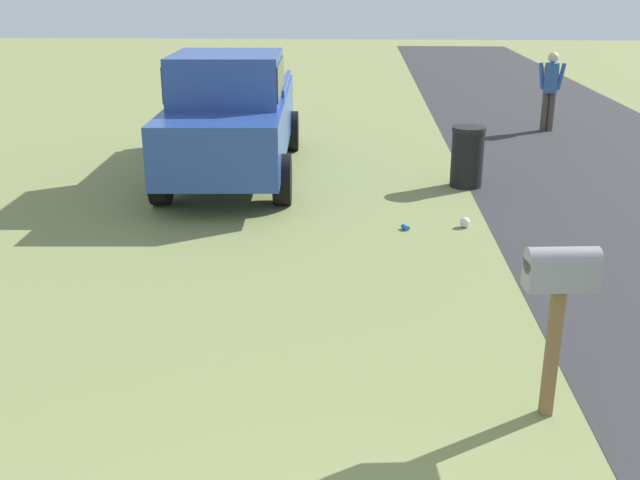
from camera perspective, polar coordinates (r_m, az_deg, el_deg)
mailbox at (r=5.70m, az=17.94°, el=-3.09°), size 0.25×0.54×1.38m
pickup_truck at (r=12.55m, az=-6.75°, el=9.76°), size 5.64×2.28×2.09m
trash_bin at (r=12.19m, az=11.22°, el=6.28°), size 0.54×0.54×0.97m
pedestrian at (r=17.15m, az=17.25°, el=11.23°), size 0.30×0.56×1.69m
litter_bag_by_mailbox at (r=10.25m, az=11.05°, el=1.34°), size 0.14×0.14×0.14m
litter_can_midfield_b at (r=10.04m, az=6.56°, el=0.97°), size 0.14×0.12×0.07m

